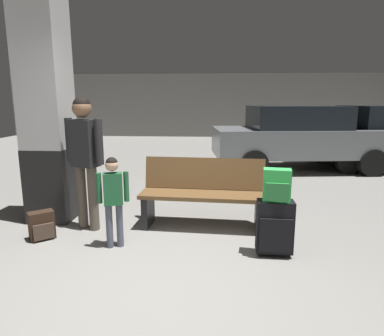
# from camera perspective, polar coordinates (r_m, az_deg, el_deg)

# --- Properties ---
(ground_plane) EXTENTS (18.00, 18.00, 0.10)m
(ground_plane) POSITION_cam_1_polar(r_m,az_deg,el_deg) (6.82, -0.06, -2.93)
(ground_plane) COLOR gray
(garage_back_wall) EXTENTS (18.00, 0.12, 2.80)m
(garage_back_wall) POSITION_cam_1_polar(r_m,az_deg,el_deg) (15.46, 2.25, 10.49)
(garage_back_wall) COLOR slate
(garage_back_wall) RESTS_ON ground_plane
(structural_pillar) EXTENTS (0.57, 0.57, 3.08)m
(structural_pillar) POSITION_cam_1_polar(r_m,az_deg,el_deg) (4.94, -23.35, 9.21)
(structural_pillar) COLOR black
(structural_pillar) RESTS_ON ground_plane
(bench) EXTENTS (1.63, 0.63, 0.89)m
(bench) POSITION_cam_1_polar(r_m,az_deg,el_deg) (4.41, 1.85, -4.35)
(bench) COLOR brown
(bench) RESTS_ON ground_plane
(suitcase) EXTENTS (0.39, 0.24, 0.60)m
(suitcase) POSITION_cam_1_polar(r_m,az_deg,el_deg) (3.73, 13.82, -9.63)
(suitcase) COLOR black
(suitcase) RESTS_ON ground_plane
(backpack_bright) EXTENTS (0.30, 0.22, 0.34)m
(backpack_bright) POSITION_cam_1_polar(r_m,az_deg,el_deg) (3.59, 14.15, -2.90)
(backpack_bright) COLOR green
(backpack_bright) RESTS_ON suitcase
(child) EXTENTS (0.34, 0.20, 1.03)m
(child) POSITION_cam_1_polar(r_m,az_deg,el_deg) (3.83, -13.23, -4.07)
(child) COLOR #4C5160
(child) RESTS_ON ground_plane
(adult) EXTENTS (0.54, 0.31, 1.68)m
(adult) POSITION_cam_1_polar(r_m,az_deg,el_deg) (4.40, -17.73, 3.03)
(adult) COLOR brown
(adult) RESTS_ON ground_plane
(backpack_dark_floor) EXTENTS (0.32, 0.31, 0.34)m
(backpack_dark_floor) POSITION_cam_1_polar(r_m,az_deg,el_deg) (4.46, -24.04, -8.90)
(backpack_dark_floor) COLOR black
(backpack_dark_floor) RESTS_ON ground_plane
(parked_car_near) EXTENTS (4.26, 2.14, 1.51)m
(parked_car_near) POSITION_cam_1_polar(r_m,az_deg,el_deg) (8.42, 17.78, 5.17)
(parked_car_near) COLOR slate
(parked_car_near) RESTS_ON ground_plane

